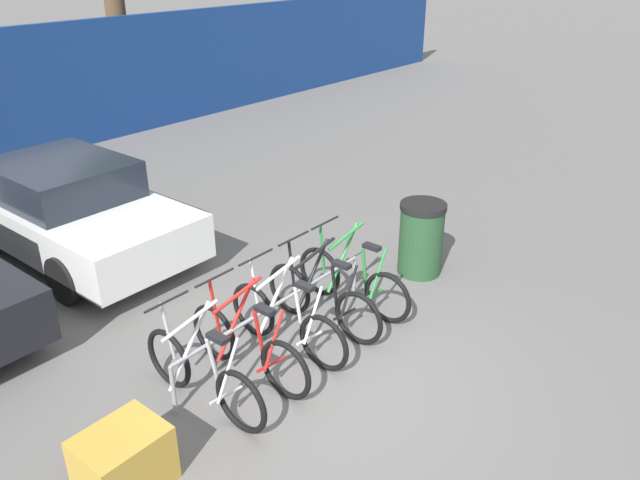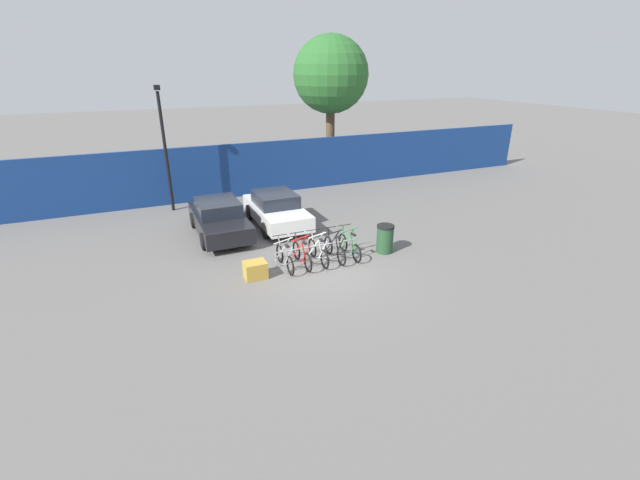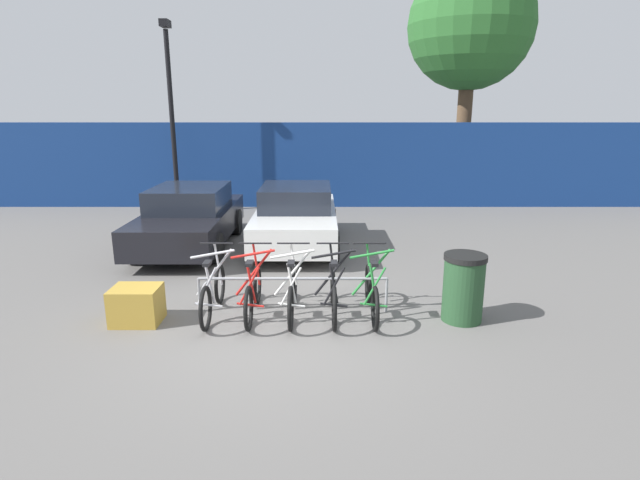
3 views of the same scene
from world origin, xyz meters
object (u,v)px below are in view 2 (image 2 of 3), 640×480
Objects in this scene: bicycle_red at (302,255)px; bicycle_black at (335,249)px; car_white at (276,209)px; cargo_crate at (255,270)px; trash_bin at (385,239)px; bicycle_silver at (285,258)px; lamp_post at (164,143)px; bicycle_white at (318,252)px; car_black at (219,218)px; bicycle_green at (350,246)px; bike_rack at (316,248)px; tree_behind_hoarding at (331,75)px.

bicycle_red and bicycle_black have the same top height.
car_white reaches higher than cargo_crate.
car_white is 5.08m from trash_bin.
bicycle_black is 2.44× the size of cargo_crate.
bicycle_silver is 1.00× the size of bicycle_red.
bicycle_red is 9.07m from lamp_post.
lamp_post reaches higher than bicycle_white.
car_white is at bearing 122.11° from trash_bin.
car_black is (-2.56, 4.00, 0.31)m from bicycle_white.
bicycle_white reaches higher than trash_bin.
lamp_post is at bearing 122.79° from bicycle_green.
bicycle_red is at bearing 179.84° from bicycle_green.
bike_rack is at bearing -63.20° from lamp_post.
bike_rack is 3.99m from car_white.
car_white is at bearing 91.59° from bicycle_white.
bike_rack is 1.74× the size of bicycle_black.
car_black reaches higher than cargo_crate.
bicycle_white is at bearing 179.84° from bicycle_green.
car_white is 0.53× the size of tree_behind_hoarding.
car_white is at bearing 107.88° from bicycle_green.
tree_behind_hoarding reaches higher than car_white.
bicycle_white reaches higher than bike_rack.
bicycle_silver reaches higher than cargo_crate.
trash_bin is at bearing -3.95° from bicycle_white.
bicycle_red is at bearing 177.02° from trash_bin.
tree_behind_hoarding is (9.42, 2.80, 2.64)m from lamp_post.
car_white is (1.09, 4.13, 0.31)m from bicycle_silver.
bicycle_white is 1.00× the size of bicycle_green.
cargo_crate is (-2.18, -4.39, -0.42)m from car_white.
bicycle_white is 0.40× the size of car_black.
bicycle_red is 1.00× the size of bicycle_white.
bike_rack is at bearing 169.02° from bicycle_black.
bicycle_silver is at bearing -177.70° from bicycle_black.
car_black is at bearing -176.97° from car_white.
bike_rack is 2.89× the size of trash_bin.
bicycle_green is 5.51m from car_black.
car_white is (-0.13, 4.13, 0.31)m from bicycle_white.
tree_behind_hoarding reaches higher than trash_bin.
bicycle_silver is 0.31× the size of lamp_post.
car_black reaches higher than bicycle_white.
bicycle_black is 1.00× the size of bicycle_green.
bicycle_red is 0.60m from bicycle_white.
cargo_crate is (-4.87, -0.09, -0.24)m from trash_bin.
car_black is 11.67m from tree_behind_hoarding.
bicycle_red is 13.49m from tree_behind_hoarding.
bike_rack is 1.23m from bicycle_silver.
lamp_post is (-5.17, 7.97, 2.74)m from bicycle_green.
bicycle_white is 2.57m from trash_bin.
bicycle_black is 0.59m from bicycle_green.
bicycle_black is 0.41× the size of car_white.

